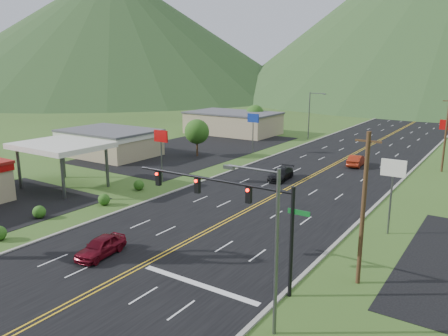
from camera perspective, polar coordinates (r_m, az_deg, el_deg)
The scene contains 18 objects.
traffic_signal at distance 27.97m, azimuth 1.43°, elevation -4.53°, with size 13.10×0.43×7.00m.
streetlight_east at distance 22.58m, azimuth 6.18°, elevation -9.46°, with size 3.28×0.25×9.00m.
streetlight_west at distance 85.40m, azimuth 11.27°, elevation 7.14°, with size 3.28×0.25×9.00m.
gas_canopy at distance 53.23m, azimuth -20.48°, elevation 2.67°, with size 10.00×8.00×5.30m.
building_west_mid at distance 71.23m, azimuth -14.73°, elevation 3.42°, with size 14.40×10.40×4.10m.
building_west_far at distance 91.45m, azimuth 1.17°, elevation 5.94°, with size 18.40×11.40×4.50m.
pole_sign_west_a at distance 52.59m, azimuth -8.23°, elevation 3.45°, with size 2.00×0.18×6.40m.
pole_sign_west_b at distance 70.33m, azimuth 3.82°, elevation 6.00°, with size 2.00×0.18×6.40m.
pole_sign_east_a at distance 38.38m, azimuth 21.19°, elevation -0.95°, with size 2.00×0.18×6.40m.
pole_sign_east_b at distance 69.56m, azimuth 27.09°, elevation 4.50°, with size 2.00×0.18×6.40m.
tree_west_a at distance 67.98m, azimuth -3.56°, elevation 4.77°, with size 3.84×3.84×5.82m.
tree_west_b at distance 93.14m, azimuth 4.07°, elevation 7.05°, with size 3.84×3.84×5.82m.
utility_pole_a at distance 28.87m, azimuth 17.73°, elevation -5.03°, with size 1.60×0.28×10.00m.
utility_pole_b at distance 64.56m, azimuth 26.99°, elevation 4.01°, with size 1.60×0.28×10.00m.
mountain_nw at distance 231.38m, azimuth -14.11°, elevation 16.85°, with size 190.00×190.00×60.00m, color #283F1D.
car_red_near at distance 34.15m, azimuth -15.80°, elevation -9.89°, with size 1.75×4.34×1.48m, color maroon.
car_dark_mid at distance 54.57m, azimuth 7.43°, elevation -0.81°, with size 2.04×5.02×1.46m, color black.
car_red_far at distance 64.25m, azimuth 16.92°, elevation 0.92°, with size 1.69×4.84×1.60m, color maroon.
Camera 1 is at (20.64, -8.57, 13.86)m, focal length 35.00 mm.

